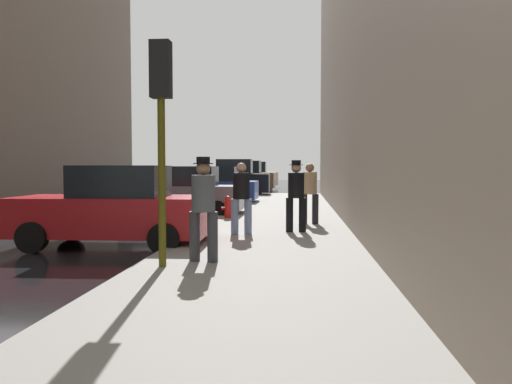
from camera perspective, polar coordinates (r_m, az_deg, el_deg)
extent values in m
plane|color=black|center=(13.19, -25.71, -5.08)|extent=(120.00, 120.00, 0.00)
cube|color=gray|center=(11.37, 1.41, -5.64)|extent=(4.00, 40.00, 0.15)
cube|color=#B2191E|center=(11.44, -16.06, -2.60)|extent=(4.25, 1.95, 0.84)
cube|color=black|center=(11.33, -15.15, 1.16)|extent=(1.93, 1.61, 0.70)
cylinder|color=black|center=(12.83, -20.42, -3.75)|extent=(0.65, 0.24, 0.64)
cylinder|color=black|center=(11.19, -24.25, -4.76)|extent=(0.65, 0.24, 0.64)
cylinder|color=black|center=(11.99, -8.37, -4.05)|extent=(0.65, 0.24, 0.64)
cylinder|color=black|center=(10.21, -10.50, -5.26)|extent=(0.65, 0.24, 0.64)
cube|color=slate|center=(17.90, -8.28, -0.60)|extent=(4.20, 1.85, 0.84)
cube|color=black|center=(17.83, -7.67, 1.80)|extent=(1.89, 1.57, 0.70)
cylinder|color=black|center=(19.16, -11.62, -1.52)|extent=(0.64, 0.22, 0.64)
cylinder|color=black|center=(17.41, -13.34, -1.97)|extent=(0.64, 0.22, 0.64)
cylinder|color=black|center=(18.57, -3.52, -1.60)|extent=(0.64, 0.22, 0.64)
cylinder|color=black|center=(16.76, -4.44, -2.08)|extent=(0.64, 0.22, 0.64)
cube|color=navy|center=(23.83, -4.95, 0.25)|extent=(4.24, 1.93, 0.84)
cube|color=black|center=(23.77, -4.48, 2.06)|extent=(1.92, 1.61, 0.70)
cylinder|color=black|center=(25.04, -7.60, -0.48)|extent=(0.64, 0.23, 0.64)
cylinder|color=black|center=(23.26, -8.69, -0.74)|extent=(0.64, 0.23, 0.64)
cylinder|color=black|center=(24.53, -1.40, -0.53)|extent=(0.64, 0.23, 0.64)
cylinder|color=black|center=(22.71, -2.01, -0.80)|extent=(0.64, 0.23, 0.64)
cube|color=black|center=(30.30, -2.82, 1.05)|extent=(4.63, 1.91, 1.10)
cube|color=black|center=(30.26, -2.45, 2.90)|extent=(2.09, 1.60, 0.90)
cylinder|color=black|center=(31.44, -5.32, 0.19)|extent=(0.64, 0.23, 0.64)
cylinder|color=black|center=(29.63, -5.90, 0.03)|extent=(0.64, 0.23, 0.64)
cylinder|color=black|center=(31.09, 0.12, 0.18)|extent=(0.64, 0.23, 0.64)
cylinder|color=black|center=(29.26, -0.13, 0.01)|extent=(0.64, 0.23, 0.64)
cube|color=brown|center=(36.91, -1.42, 1.36)|extent=(4.66, 2.00, 1.10)
cube|color=black|center=(36.87, -1.12, 2.89)|extent=(2.12, 1.64, 0.90)
cylinder|color=black|center=(38.07, -3.45, 0.65)|extent=(0.65, 0.24, 0.64)
cylinder|color=black|center=(36.26, -3.97, 0.54)|extent=(0.65, 0.24, 0.64)
cylinder|color=black|center=(37.65, 1.03, 0.63)|extent=(0.65, 0.24, 0.64)
cylinder|color=black|center=(35.82, 0.73, 0.52)|extent=(0.65, 0.24, 0.64)
cube|color=silver|center=(43.01, -0.51, 1.57)|extent=(4.62, 1.88, 1.10)
cube|color=black|center=(42.99, -0.25, 2.87)|extent=(2.08, 1.58, 0.90)
cylinder|color=black|center=(44.10, -2.35, 0.95)|extent=(0.64, 0.23, 0.64)
cylinder|color=black|center=(42.27, -2.64, 0.87)|extent=(0.64, 0.23, 0.64)
cylinder|color=black|center=(43.84, 1.54, 0.94)|extent=(0.64, 0.23, 0.64)
cylinder|color=black|center=(42.01, 1.41, 0.86)|extent=(0.64, 0.23, 0.64)
cylinder|color=red|center=(15.80, -3.23, -1.99)|extent=(0.22, 0.22, 0.55)
sphere|color=red|center=(15.77, -3.24, -0.80)|extent=(0.20, 0.20, 0.20)
cylinder|color=red|center=(15.82, -3.81, -1.89)|extent=(0.10, 0.09, 0.09)
cylinder|color=red|center=(15.77, -2.66, -1.90)|extent=(0.10, 0.09, 0.09)
cylinder|color=#514C0F|center=(8.13, -10.74, 4.20)|extent=(0.12, 0.12, 3.60)
cube|color=black|center=(8.27, -10.83, 13.59)|extent=(0.32, 0.24, 0.90)
sphere|color=red|center=(8.45, -10.59, 15.30)|extent=(0.14, 0.14, 0.14)
sphere|color=yellow|center=(8.40, -10.58, 13.43)|extent=(0.14, 0.14, 0.14)
sphere|color=green|center=(8.35, -10.56, 11.54)|extent=(0.14, 0.14, 0.14)
cylinder|color=#333338|center=(8.49, -4.99, -5.13)|extent=(0.20, 0.20, 0.85)
cylinder|color=#333338|center=(8.59, -7.03, -5.04)|extent=(0.20, 0.20, 0.85)
cylinder|color=#4C5156|center=(8.47, -6.04, -0.15)|extent=(0.45, 0.45, 0.62)
sphere|color=#997051|center=(8.46, -6.06, 2.76)|extent=(0.24, 0.24, 0.24)
cylinder|color=black|center=(8.46, -6.06, 3.24)|extent=(0.34, 0.34, 0.02)
cylinder|color=black|center=(8.46, -6.06, 3.65)|extent=(0.23, 0.23, 0.11)
cylinder|color=#728CB2|center=(11.92, -2.45, -2.83)|extent=(0.21, 0.21, 0.85)
cylinder|color=#728CB2|center=(11.94, -0.91, -2.82)|extent=(0.21, 0.21, 0.85)
cylinder|color=black|center=(11.88, -1.69, 0.70)|extent=(0.47, 0.47, 0.62)
sphere|color=tan|center=(11.87, -1.69, 2.78)|extent=(0.24, 0.24, 0.24)
cylinder|color=black|center=(12.37, 3.86, -2.63)|extent=(0.20, 0.20, 0.85)
cylinder|color=black|center=(12.40, 5.33, -2.62)|extent=(0.20, 0.20, 0.85)
cylinder|color=black|center=(12.34, 4.61, 0.77)|extent=(0.44, 0.44, 0.62)
sphere|color=tan|center=(12.33, 4.62, 2.77)|extent=(0.24, 0.24, 0.24)
cylinder|color=black|center=(12.33, 4.62, 3.11)|extent=(0.34, 0.34, 0.02)
cylinder|color=black|center=(12.33, 4.62, 3.38)|extent=(0.23, 0.23, 0.11)
cylinder|color=black|center=(14.19, 6.79, -1.94)|extent=(0.20, 0.20, 0.85)
cylinder|color=black|center=(14.15, 5.51, -1.95)|extent=(0.20, 0.20, 0.85)
cylinder|color=tan|center=(14.13, 6.17, 1.02)|extent=(0.45, 0.45, 0.62)
sphere|color=#997051|center=(14.12, 6.18, 2.77)|extent=(0.24, 0.24, 0.24)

